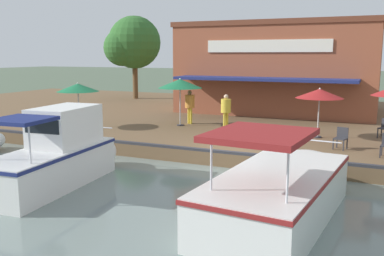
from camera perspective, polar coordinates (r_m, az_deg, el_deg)
The scene contains 14 objects.
ground_plane at distance 16.08m, azimuth 4.67°, elevation -5.58°, with size 220.00×220.00×0.00m, color #4C5B47.
quay_deck at distance 26.45m, azimuth 12.60°, elevation 0.93°, with size 22.00×56.00×0.60m, color brown.
quay_edge_fender at distance 16.01m, azimuth 4.82°, elevation -3.25°, with size 0.20×50.40×0.10m, color #2D2D33.
waterfront_restaurant at distance 28.80m, azimuth 11.75°, elevation 7.91°, with size 9.43×12.24×5.64m.
patio_umbrella_far_corner at distance 22.00m, azimuth -1.61°, elevation 5.94°, with size 2.27×2.27×2.46m.
patio_umbrella_mid_patio_right at distance 19.56m, azimuth 16.64°, elevation 4.42°, with size 2.07×2.07×2.22m.
patio_umbrella_by_entrance at distance 22.29m, azimuth -14.98°, elevation 5.22°, with size 2.11×2.11×2.26m.
cafe_chair_facing_river at distance 17.63m, azimuth 19.27°, elevation -1.15°, with size 0.54×0.54×0.85m.
person_at_quay_edge at distance 21.04m, azimuth 4.55°, elevation 2.75°, with size 0.49×0.49×1.73m.
person_mid_patio at distance 22.71m, azimuth -0.29°, elevation 3.39°, with size 0.50×0.50×1.78m.
motorboat_nearest_quay at distance 14.70m, azimuth -16.94°, elevation -3.41°, with size 5.92×2.23×2.48m.
motorboat_mid_row at distance 11.72m, azimuth 12.24°, elevation -7.69°, with size 7.00×2.99×2.50m.
tree_upstream_bank at distance 34.64m, azimuth 10.48°, elevation 10.71°, with size 3.54×3.37×6.13m.
tree_downstream_bank at distance 36.22m, azimuth -8.09°, elevation 11.05°, with size 4.54×4.32×6.82m.
Camera 1 is at (14.66, 5.08, 4.24)m, focal length 40.00 mm.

